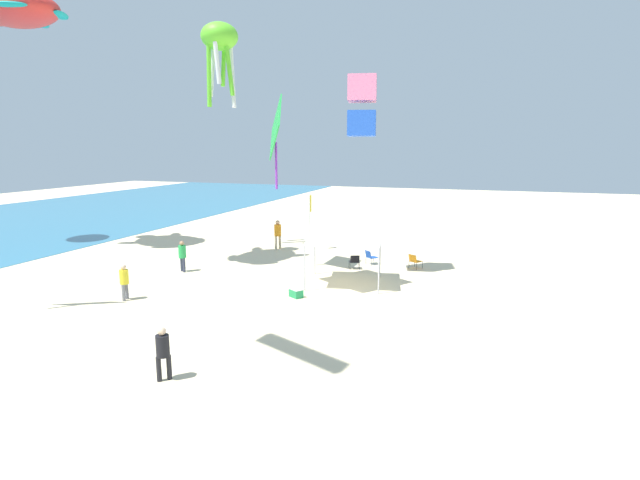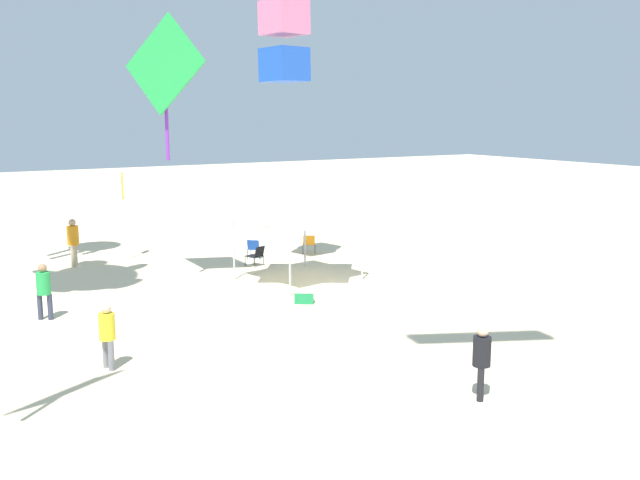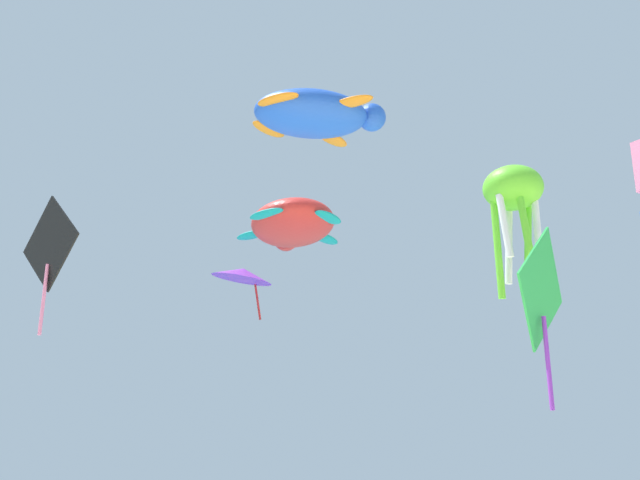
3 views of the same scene
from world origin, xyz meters
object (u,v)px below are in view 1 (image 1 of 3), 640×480
person_kite_handler (182,254)px  kite_turtle_red (20,11)px  canopy_tent (345,235)px  person_far_stroller (163,349)px  folding_chair_left_of_tent (371,256)px  person_by_tent (278,232)px  cooler_box (296,293)px  banner_flag (310,216)px  folding_chair_facing_ocean (415,260)px  kite_octopus_lime (220,41)px  kite_box_pink (362,106)px  person_watching_sky (124,279)px  folding_chair_near_cooler (355,261)px  kite_diamond_green (276,131)px

person_kite_handler → kite_turtle_red: size_ratio=0.26×
canopy_tent → person_far_stroller: (-11.57, 2.02, -1.48)m
folding_chair_left_of_tent → person_kite_handler: person_kite_handler is taller
person_kite_handler → person_by_tent: 7.61m
cooler_box → banner_flag: banner_flag is taller
canopy_tent → folding_chair_facing_ocean: size_ratio=4.95×
kite_turtle_red → folding_chair_facing_ocean: bearing=-156.8°
person_far_stroller → kite_octopus_lime: kite_octopus_lime is taller
person_by_tent → kite_box_pink: kite_box_pink is taller
person_watching_sky → person_far_stroller: size_ratio=1.00×
folding_chair_near_cooler → kite_octopus_lime: 15.96m
kite_box_pink → kite_octopus_lime: (4.09, 10.12, 4.43)m
person_watching_sky → person_by_tent: 12.47m
person_kite_handler → kite_octopus_lime: kite_octopus_lime is taller
kite_box_pink → person_watching_sky: bearing=28.3°
canopy_tent → person_far_stroller: bearing=170.1°
kite_octopus_lime → person_by_tent: bearing=-89.8°
kite_box_pink → kite_octopus_lime: bearing=-33.8°
person_by_tent → kite_box_pink: bearing=80.0°
folding_chair_left_of_tent → kite_diamond_green: kite_diamond_green is taller
banner_flag → kite_diamond_green: bearing=-179.0°
kite_box_pink → person_far_stroller: bearing=67.9°
kite_octopus_lime → person_kite_handler: bearing=172.8°
banner_flag → kite_box_pink: (-5.25, -4.68, 6.34)m
cooler_box → person_far_stroller: size_ratio=0.46×
cooler_box → person_watching_sky: size_ratio=0.46×
person_kite_handler → folding_chair_left_of_tent: bearing=-119.2°
folding_chair_near_cooler → person_watching_sky: 11.82m
canopy_tent → folding_chair_near_cooler: size_ratio=4.95×
kite_turtle_red → person_kite_handler: bearing=-172.8°
canopy_tent → folding_chair_left_of_tent: bearing=-4.1°
banner_flag → person_by_tent: banner_flag is taller
kite_box_pink → kite_diamond_green: 4.73m
kite_octopus_lime → canopy_tent: bearing=-135.6°
banner_flag → person_far_stroller: size_ratio=2.30×
kite_diamond_green → banner_flag: bearing=-39.8°
folding_chair_near_cooler → kite_octopus_lime: bearing=-38.4°
kite_diamond_green → kite_box_pink: bearing=-129.5°
canopy_tent → banner_flag: 8.10m
folding_chair_near_cooler → person_by_tent: person_by_tent is taller
person_watching_sky → person_kite_handler: size_ratio=0.95×
kite_box_pink → kite_diamond_green: size_ratio=0.59×
kite_box_pink → person_by_tent: bearing=-48.0°
cooler_box → kite_box_pink: (4.50, -1.76, 8.36)m
kite_turtle_red → kite_octopus_lime: 11.85m
folding_chair_facing_ocean → kite_box_pink: kite_box_pink is taller
canopy_tent → kite_turtle_red: bearing=86.5°
canopy_tent → person_kite_handler: (-0.62, 8.85, -1.44)m
folding_chair_left_of_tent → person_far_stroller: 16.05m
cooler_box → kite_octopus_lime: bearing=44.2°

